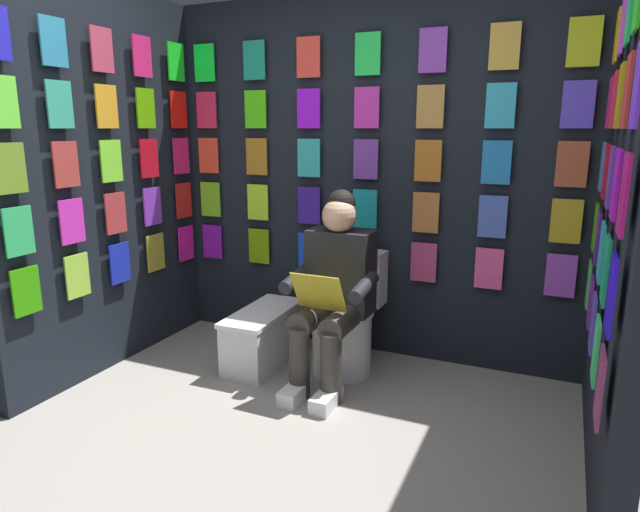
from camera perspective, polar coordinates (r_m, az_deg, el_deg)
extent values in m
plane|color=gray|center=(2.68, -9.04, -22.54)|extent=(30.00, 30.00, 0.00)
cube|color=black|center=(3.81, 5.14, 7.88)|extent=(2.96, 0.10, 2.42)
cube|color=purple|center=(4.38, -11.03, 1.47)|extent=(0.17, 0.01, 0.26)
cube|color=#689208|center=(4.16, -6.32, 1.02)|extent=(0.17, 0.01, 0.26)
cube|color=blue|center=(3.97, -1.11, 0.51)|extent=(0.17, 0.01, 0.26)
cube|color=#A8368B|center=(3.81, 4.56, -0.04)|extent=(0.17, 0.01, 0.26)
cube|color=#AA3464|center=(3.70, 10.65, -0.64)|extent=(0.17, 0.01, 0.26)
cube|color=#EB4893|center=(3.63, 17.04, -1.26)|extent=(0.17, 0.01, 0.26)
cube|color=purple|center=(3.61, 23.59, -1.87)|extent=(0.17, 0.01, 0.26)
cube|color=#6DC11F|center=(4.33, -11.22, 5.76)|extent=(0.17, 0.01, 0.26)
cube|color=#A6E025|center=(4.10, -6.43, 5.54)|extent=(0.17, 0.01, 0.26)
cube|color=#30158F|center=(3.91, -1.13, 5.25)|extent=(0.17, 0.01, 0.26)
cube|color=teal|center=(3.75, 4.66, 4.88)|extent=(0.17, 0.01, 0.26)
cube|color=#A7632C|center=(3.64, 10.87, 4.42)|extent=(0.17, 0.01, 0.26)
cube|color=#3F5BBD|center=(3.57, 17.39, 3.89)|extent=(0.17, 0.01, 0.26)
cube|color=#B38E1C|center=(3.55, 24.08, 3.30)|extent=(0.17, 0.01, 0.26)
cube|color=#E4422B|center=(4.30, -11.42, 10.14)|extent=(0.17, 0.01, 0.26)
cube|color=#A36A1E|center=(4.07, -6.55, 10.15)|extent=(0.17, 0.01, 0.26)
cube|color=teal|center=(3.88, -1.15, 10.09)|extent=(0.17, 0.01, 0.26)
cube|color=#643298|center=(3.72, 4.75, 9.92)|extent=(0.17, 0.01, 0.26)
cube|color=#A85F1C|center=(3.60, 11.10, 9.62)|extent=(0.17, 0.01, 0.26)
cube|color=blue|center=(3.53, 17.76, 9.19)|extent=(0.17, 0.01, 0.26)
cube|color=#A2492C|center=(3.51, 24.58, 8.61)|extent=(0.17, 0.01, 0.26)
cube|color=#CF2450|center=(4.29, -11.63, 14.54)|extent=(0.17, 0.01, 0.26)
cube|color=#43D415|center=(4.07, -6.68, 14.81)|extent=(0.17, 0.01, 0.26)
cube|color=#9813EF|center=(3.87, -1.18, 14.98)|extent=(0.17, 0.01, 0.26)
cube|color=#B92BA0|center=(3.72, 4.85, 15.02)|extent=(0.17, 0.01, 0.26)
cube|color=#AD7E3B|center=(3.60, 11.33, 14.88)|extent=(0.17, 0.01, 0.26)
cube|color=#2CA6CA|center=(3.53, 18.14, 14.54)|extent=(0.17, 0.01, 0.26)
cube|color=#4D3FD9|center=(3.51, 25.11, 13.98)|extent=(0.17, 0.01, 0.26)
cube|color=#11F037|center=(4.32, -11.84, 18.93)|extent=(0.17, 0.01, 0.26)
cube|color=#188C74|center=(4.09, -6.81, 19.44)|extent=(0.17, 0.01, 0.26)
cube|color=#EA3E32|center=(3.90, -1.20, 19.84)|extent=(0.17, 0.01, 0.26)
cube|color=#1ED248|center=(3.74, 4.95, 20.08)|extent=(0.17, 0.01, 0.26)
cube|color=purple|center=(3.63, 11.58, 20.10)|extent=(0.17, 0.01, 0.26)
cube|color=gold|center=(3.56, 18.54, 19.85)|extent=(0.17, 0.01, 0.26)
cube|color=#B1C61C|center=(3.54, 25.65, 19.32)|extent=(0.17, 0.01, 0.26)
cube|color=black|center=(2.71, 29.25, 4.14)|extent=(0.10, 1.74, 2.42)
cube|color=#44CB51|center=(3.48, 25.99, -2.63)|extent=(0.01, 0.17, 0.26)
cube|color=purple|center=(3.15, 26.14, -4.24)|extent=(0.01, 0.17, 0.26)
cube|color=#5646D5|center=(2.81, 26.34, -6.22)|extent=(0.01, 0.17, 0.26)
cube|color=#39E27A|center=(2.49, 26.59, -8.73)|extent=(0.01, 0.17, 0.26)
cube|color=#913265|center=(2.16, 26.93, -11.99)|extent=(0.01, 0.17, 0.26)
cube|color=#389F15|center=(3.42, 26.54, 2.72)|extent=(0.01, 0.17, 0.26)
cube|color=#49148F|center=(3.07, 26.76, 1.67)|extent=(0.01, 0.17, 0.26)
cube|color=#1FAAB0|center=(2.73, 27.04, 0.36)|extent=(0.01, 0.17, 0.26)
cube|color=#129D62|center=(2.39, 27.40, -1.32)|extent=(0.01, 0.17, 0.26)
cube|color=#2410ED|center=(2.05, 27.88, -3.56)|extent=(0.01, 0.17, 0.26)
cube|color=#376EBF|center=(3.38, 27.11, 8.23)|extent=(0.01, 0.17, 0.26)
cube|color=#B51022|center=(3.03, 27.40, 7.80)|extent=(0.01, 0.17, 0.26)
cube|color=#5D2FA5|center=(2.69, 27.77, 7.26)|extent=(0.01, 0.17, 0.26)
cube|color=#A913CA|center=(2.34, 28.25, 6.55)|extent=(0.01, 0.17, 0.26)
cube|color=#B41274|center=(1.99, 28.89, 5.60)|extent=(0.01, 0.17, 0.26)
cube|color=#DE1B6B|center=(3.38, 27.71, 13.81)|extent=(0.01, 0.17, 0.26)
cube|color=red|center=(3.03, 28.08, 14.02)|extent=(0.01, 0.17, 0.26)
cube|color=#B89112|center=(2.68, 28.54, 14.28)|extent=(0.01, 0.17, 0.26)
cube|color=red|center=(2.33, 29.15, 14.62)|extent=(0.01, 0.17, 0.26)
cube|color=#6B2DE7|center=(1.99, 29.97, 15.07)|extent=(0.01, 0.17, 0.26)
cube|color=gold|center=(3.40, 28.33, 19.34)|extent=(0.01, 0.17, 0.26)
cube|color=#E247F0|center=(3.06, 28.78, 20.18)|extent=(0.01, 0.17, 0.26)
cube|color=#1DC05D|center=(2.72, 29.36, 21.22)|extent=(0.01, 0.17, 0.26)
cube|color=black|center=(3.82, -21.50, 7.05)|extent=(0.10, 1.74, 2.42)
cube|color=#319C0D|center=(3.40, -28.07, -3.24)|extent=(0.01, 0.17, 0.26)
cube|color=#9FDB42|center=(3.61, -23.76, -1.90)|extent=(0.01, 0.17, 0.26)
cube|color=#1B29B7|center=(3.84, -19.96, -0.70)|extent=(0.01, 0.17, 0.26)
cube|color=olive|center=(4.09, -16.61, 0.35)|extent=(0.01, 0.17, 0.26)
cube|color=#E01997|center=(4.36, -13.66, 1.28)|extent=(0.01, 0.17, 0.26)
cube|color=#2FB561|center=(3.33, -28.68, 2.24)|extent=(0.01, 0.17, 0.26)
cube|color=#D72EB8|center=(3.54, -24.25, 3.27)|extent=(0.01, 0.17, 0.26)
cube|color=#B3373B|center=(3.78, -20.35, 4.17)|extent=(0.01, 0.17, 0.26)
cube|color=purple|center=(4.04, -16.92, 4.93)|extent=(0.01, 0.17, 0.26)
cube|color=red|center=(4.30, -13.90, 5.59)|extent=(0.01, 0.17, 0.26)
cube|color=olive|center=(3.29, -29.31, 7.90)|extent=(0.01, 0.17, 0.26)
cube|color=#AE3A35|center=(3.51, -24.76, 8.59)|extent=(0.01, 0.17, 0.26)
cube|color=#7DEA33|center=(3.75, -20.75, 9.16)|extent=(0.01, 0.17, 0.26)
cube|color=red|center=(4.01, -17.23, 9.61)|extent=(0.01, 0.17, 0.26)
cube|color=#DA1D6E|center=(4.28, -14.14, 9.99)|extent=(0.01, 0.17, 0.26)
cube|color=#65E73A|center=(3.29, -29.97, 13.63)|extent=(0.01, 0.17, 0.26)
cube|color=teal|center=(3.51, -25.29, 13.97)|extent=(0.01, 0.17, 0.26)
cube|color=gold|center=(3.75, -21.17, 14.19)|extent=(0.01, 0.17, 0.26)
cube|color=#56A70A|center=(4.00, -17.56, 14.33)|extent=(0.01, 0.17, 0.26)
cube|color=red|center=(4.27, -14.40, 14.41)|extent=(0.01, 0.17, 0.26)
cube|color=teal|center=(3.53, -25.84, 19.31)|extent=(0.01, 0.17, 0.26)
cube|color=#B83E57|center=(3.77, -21.61, 19.20)|extent=(0.01, 0.17, 0.26)
cube|color=#DD2169|center=(4.03, -17.90, 19.03)|extent=(0.01, 0.17, 0.26)
cube|color=#1BDC22|center=(4.29, -14.66, 18.82)|extent=(0.01, 0.17, 0.26)
cylinder|color=white|center=(3.60, 2.26, -8.96)|extent=(0.38, 0.38, 0.40)
cylinder|color=white|center=(3.53, 2.29, -5.77)|extent=(0.41, 0.41, 0.02)
cube|color=white|center=(3.71, 3.84, -2.12)|extent=(0.38, 0.18, 0.36)
cylinder|color=white|center=(3.63, 3.34, -2.46)|extent=(0.39, 0.07, 0.39)
cube|color=black|center=(3.42, 2.15, -1.61)|extent=(0.40, 0.22, 0.52)
sphere|color=tan|center=(3.32, 2.00, 4.19)|extent=(0.21, 0.21, 0.21)
sphere|color=black|center=(3.34, 2.21, 5.42)|extent=(0.17, 0.17, 0.17)
cylinder|color=#38332D|center=(3.28, 2.39, -6.74)|extent=(0.15, 0.40, 0.15)
cylinder|color=#38332D|center=(3.36, -0.79, -6.27)|extent=(0.15, 0.40, 0.15)
cylinder|color=#38332D|center=(3.21, 1.11, -11.55)|extent=(0.12, 0.12, 0.42)
cylinder|color=#38332D|center=(3.29, -2.14, -10.94)|extent=(0.12, 0.12, 0.42)
cube|color=white|center=(3.24, 0.66, -14.64)|extent=(0.11, 0.26, 0.09)
cube|color=white|center=(3.32, -2.60, -13.96)|extent=(0.11, 0.26, 0.09)
cylinder|color=black|center=(3.19, 4.56, -3.22)|extent=(0.09, 0.31, 0.13)
cylinder|color=black|center=(3.36, -2.50, -2.35)|extent=(0.09, 0.31, 0.13)
cube|color=#A5941E|center=(3.13, -0.24, -3.78)|extent=(0.30, 0.13, 0.23)
cube|color=silver|center=(3.77, -5.85, -8.49)|extent=(0.30, 0.68, 0.34)
cube|color=white|center=(3.71, -5.92, -5.84)|extent=(0.32, 0.71, 0.03)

